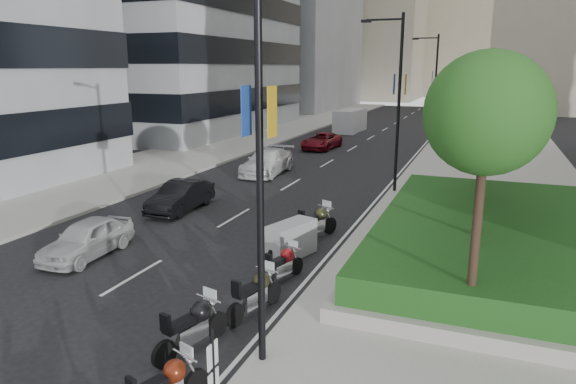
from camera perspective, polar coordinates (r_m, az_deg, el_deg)
The scene contains 27 objects.
ground at distance 13.53m, azimuth -22.31°, elevation -15.87°, with size 160.00×160.00×0.00m, color black.
sidewalk_right at distance 38.83m, azimuth 21.62°, elevation 3.34°, with size 10.00×100.00×0.15m, color #9E9B93.
sidewalk_left at distance 43.92m, azimuth -6.96°, elevation 5.31°, with size 8.00×100.00×0.15m, color #9E9B93.
lane_edge at distance 39.14m, azimuth 13.84°, elevation 3.88°, with size 0.12×100.00×0.01m, color silver.
lane_centre at distance 40.11m, azimuth 6.45°, elevation 4.42°, with size 0.12×100.00×0.01m, color silver.
building_grey_far at distance 85.21m, azimuth -1.45°, elevation 19.52°, with size 22.00×26.00×30.00m, color gray.
building_cream_left at distance 112.00m, azimuth 7.81°, elevation 19.05°, with size 26.00×24.00×34.00m, color #B7AD93.
building_cream_centre at distance 129.08m, azimuth 19.22°, elevation 18.63°, with size 30.00×24.00×38.00m, color #B7AD93.
planter at distance 19.35m, azimuth 24.54°, elevation -5.93°, with size 10.00×14.00×0.40m, color #9A9690.
hedge at distance 19.17m, azimuth 24.72°, elevation -4.24°, with size 9.40×13.40×0.80m, color #124017.
tree_0 at distance 12.35m, azimuth 21.24°, elevation 8.03°, with size 2.80×2.80×6.30m.
tree_1 at distance 16.34m, azimuth 21.36°, elevation 9.21°, with size 2.80×2.80×6.30m.
tree_2 at distance 20.33m, azimuth 21.44°, elevation 9.92°, with size 2.80×2.80×6.30m.
tree_3 at distance 24.32m, azimuth 21.49°, elevation 10.40°, with size 2.80×2.80×6.30m.
lamp_post_0 at distance 10.37m, azimuth -3.98°, elevation 6.00°, with size 2.34×0.45×9.00m.
lamp_post_1 at distance 26.70m, azimuth 11.92°, elevation 10.49°, with size 2.34×0.45×9.00m.
lamp_post_2 at distance 44.54m, azimuth 15.86°, elevation 11.47°, with size 2.34×0.45×9.00m.
motorcycle_2 at distance 12.46m, azimuth -10.50°, elevation -14.48°, with size 0.88×2.26×1.15m.
motorcycle_3 at distance 13.94m, azimuth -3.63°, elevation -11.14°, with size 0.83×2.21×1.12m.
motorcycle_4 at distance 15.89m, azimuth -0.56°, elevation -8.10°, with size 0.82×1.98×1.01m.
motorcycle_5 at distance 17.80m, azimuth 0.25°, elevation -5.38°, with size 1.42×2.20×1.24m.
motorcycle_6 at distance 19.76m, azimuth 3.15°, elevation -3.40°, with size 1.16×2.22×1.18m.
car_a at distance 19.22m, azimuth -21.43°, elevation -4.80°, with size 1.54×3.84×1.31m, color silver.
car_b at distance 24.03m, azimuth -11.84°, elevation -0.46°, with size 1.43×4.09×1.35m, color black.
car_c at distance 31.64m, azimuth -2.33°, elevation 3.37°, with size 2.11×5.18×1.50m, color white.
car_d at distance 41.45m, azimuth 3.75°, elevation 5.69°, with size 2.16×4.68×1.30m, color maroon.
delivery_van at distance 52.66m, azimuth 6.85°, elevation 7.77°, with size 2.30×5.40×2.23m.
Camera 1 is at (8.52, -8.30, 6.46)m, focal length 32.00 mm.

